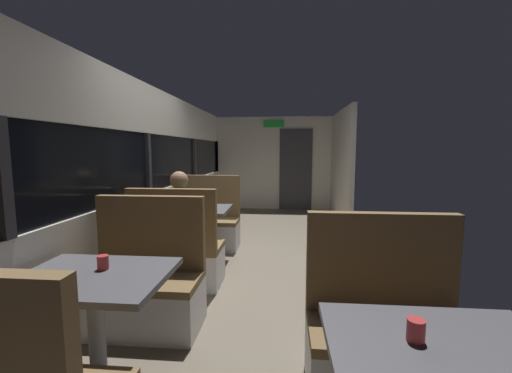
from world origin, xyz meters
The scene contains 13 objects.
ground_plane centered at (0.00, 0.00, -0.01)m, with size 3.30×9.20×0.02m, color #665B4C.
carriage_window_panel_left centered at (-1.45, 0.00, 1.11)m, with size 0.09×8.48×2.30m.
carriage_end_bulkhead centered at (0.06, 4.19, 1.14)m, with size 2.90×0.11×2.30m.
carriage_aisle_panel_right centered at (1.45, 3.00, 1.15)m, with size 0.08×2.40×2.30m, color beige.
dining_table_near_window centered at (-0.89, -2.09, 0.64)m, with size 0.90×0.70×0.74m.
bench_near_window_facing_entry centered at (-0.89, -1.39, 0.33)m, with size 0.95×0.50×1.10m.
dining_table_mid_window centered at (-0.89, 0.16, 0.64)m, with size 0.90×0.70×0.74m.
bench_mid_window_facing_end centered at (-0.89, -0.54, 0.33)m, with size 0.95×0.50×1.10m.
bench_mid_window_facing_entry centered at (-0.89, 0.86, 0.33)m, with size 0.95×0.50×1.10m.
bench_front_aisle_facing_entry centered at (0.89, -1.99, 0.33)m, with size 0.95×0.50×1.10m.
seated_passenger centered at (-0.89, -0.47, 0.54)m, with size 0.47×0.55×1.26m.
coffee_cup_primary centered at (-0.88, -2.01, 0.79)m, with size 0.07×0.07×0.09m.
coffee_cup_secondary centered at (0.79, -2.64, 0.79)m, with size 0.07×0.07×0.09m.
Camera 1 is at (0.27, -3.90, 1.50)m, focal length 22.62 mm.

